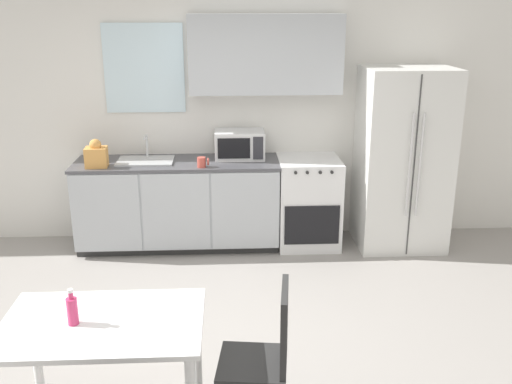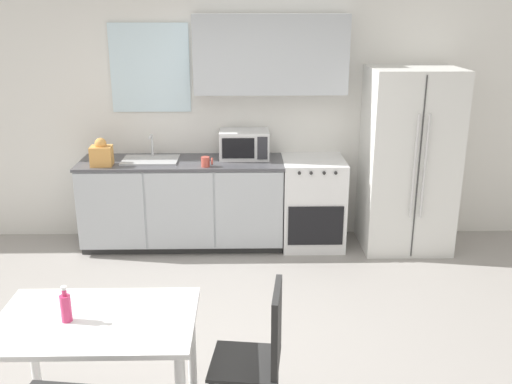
% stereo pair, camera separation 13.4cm
% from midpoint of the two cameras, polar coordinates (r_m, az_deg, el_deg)
% --- Properties ---
extents(ground_plane, '(12.00, 12.00, 0.00)m').
position_cam_midpoint_polar(ground_plane, '(4.39, -4.71, -15.63)').
color(ground_plane, gray).
extents(wall_back, '(12.00, 0.38, 2.70)m').
position_cam_midpoint_polar(wall_back, '(6.06, -2.90, 8.78)').
color(wall_back, silver).
rests_on(wall_back, ground_plane).
extents(kitchen_counter, '(2.09, 0.66, 0.93)m').
position_cam_midpoint_polar(kitchen_counter, '(6.02, -6.66, -1.11)').
color(kitchen_counter, '#333333').
rests_on(kitchen_counter, ground_plane).
extents(oven_range, '(0.64, 0.66, 0.93)m').
position_cam_midpoint_polar(oven_range, '(6.04, 6.30, -1.05)').
color(oven_range, white).
rests_on(oven_range, ground_plane).
extents(refrigerator, '(0.88, 0.77, 1.87)m').
position_cam_midpoint_polar(refrigerator, '(6.06, 15.58, 3.07)').
color(refrigerator, silver).
rests_on(refrigerator, ground_plane).
extents(kitchen_sink, '(0.56, 0.39, 0.25)m').
position_cam_midpoint_polar(kitchen_sink, '(5.93, -9.87, 3.25)').
color(kitchen_sink, '#B7BABC').
rests_on(kitchen_sink, kitchen_counter).
extents(microwave, '(0.51, 0.36, 0.29)m').
position_cam_midpoint_polar(microwave, '(5.93, -0.53, 4.79)').
color(microwave, silver).
rests_on(microwave, kitchen_counter).
extents(coffee_mug, '(0.12, 0.08, 0.10)m').
position_cam_midpoint_polar(coffee_mug, '(5.63, -4.32, 3.03)').
color(coffee_mug, '#BF4C3F').
rests_on(coffee_mug, kitchen_counter).
extents(grocery_bag_0, '(0.22, 0.19, 0.28)m').
position_cam_midpoint_polar(grocery_bag_0, '(5.82, -14.57, 3.72)').
color(grocery_bag_0, '#DB994C').
rests_on(grocery_bag_0, kitchen_counter).
extents(dining_table, '(1.12, 0.73, 0.76)m').
position_cam_midpoint_polar(dining_table, '(3.44, -14.52, -13.87)').
color(dining_table, white).
rests_on(dining_table, ground_plane).
extents(dining_chair_side, '(0.45, 0.45, 0.93)m').
position_cam_midpoint_polar(dining_chair_side, '(3.43, 1.75, -15.46)').
color(dining_chair_side, '#282828').
rests_on(dining_chair_side, ground_plane).
extents(drink_bottle, '(0.06, 0.06, 0.21)m').
position_cam_midpoint_polar(drink_bottle, '(3.36, -17.39, -10.93)').
color(drink_bottle, '#DB386B').
rests_on(drink_bottle, dining_table).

